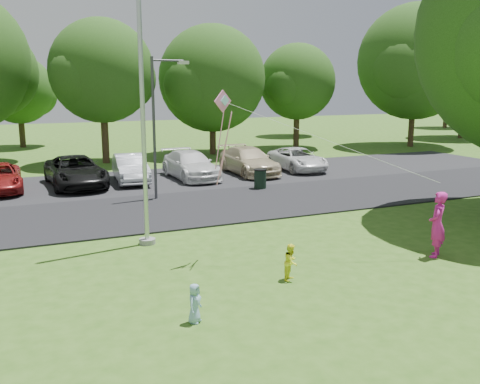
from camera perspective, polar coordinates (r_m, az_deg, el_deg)
name	(u,v)px	position (r m, az deg, el deg)	size (l,w,h in m)	color
ground	(333,281)	(13.82, 9.93, -9.30)	(120.00, 120.00, 0.00)	#305A17
park_road	(208,206)	(21.54, -3.42, -1.49)	(60.00, 6.00, 0.06)	black
parking_strip	(164,180)	(27.60, -8.15, 1.30)	(42.00, 7.00, 0.06)	black
flagpole	(142,108)	(16.15, -10.36, 8.83)	(0.50, 0.50, 10.00)	#B7BABF
street_lamp	(159,115)	(22.66, -8.64, 8.10)	(1.67, 0.34, 5.95)	#3F3F44
trash_can	(260,179)	(24.93, 2.17, 1.37)	(0.60, 0.60, 0.96)	black
tree_row	(148,70)	(36.03, -9.80, 12.68)	(64.35, 11.94, 10.88)	#332316
horizon_trees	(149,90)	(45.98, -9.71, 10.64)	(77.46, 7.20, 7.02)	#332316
parked_cars	(161,167)	(27.30, -8.39, 2.69)	(17.67, 5.28, 1.44)	maroon
woman	(437,224)	(16.16, 20.30, -3.27)	(0.69, 0.45, 1.89)	#CC1B8F
child_yellow	(291,262)	(13.59, 5.47, -7.44)	(0.45, 0.35, 0.94)	#FCFB27
child_blue	(195,303)	(11.29, -4.86, -11.74)	(0.41, 0.27, 0.84)	#82B0C7
kite	(228,119)	(14.54, -1.25, 7.79)	(5.89, 2.59, 2.61)	pink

